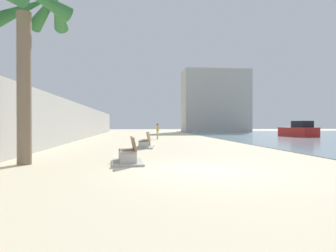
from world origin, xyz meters
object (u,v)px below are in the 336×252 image
object	(u,v)px
boat_mid_bay	(299,131)
bench_far	(145,144)
palm_tree	(27,22)
bench_near	(128,157)
person_walking	(157,130)

from	to	relation	value
boat_mid_bay	bench_far	bearing A→B (deg)	-141.76
palm_tree	bench_near	size ratio (longest dim) A/B	3.18
bench_far	person_walking	distance (m)	10.73
palm_tree	bench_far	xyz separation A→B (m)	(4.46, 7.30, -4.89)
person_walking	boat_mid_bay	distance (m)	16.57
bench_near	boat_mid_bay	bearing A→B (deg)	48.98
bench_near	bench_far	distance (m)	7.43
bench_far	boat_mid_bay	distance (m)	22.56
bench_near	bench_far	xyz separation A→B (m)	(0.85, 7.38, 0.00)
person_walking	bench_near	bearing A→B (deg)	-97.42
bench_far	person_walking	xyz separation A→B (m)	(1.49, 10.60, 0.64)
bench_near	person_walking	bearing A→B (deg)	82.58
bench_near	person_walking	xyz separation A→B (m)	(2.34, 17.98, 0.64)
bench_far	person_walking	size ratio (longest dim) A/B	1.45
palm_tree	bench_near	distance (m)	6.08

